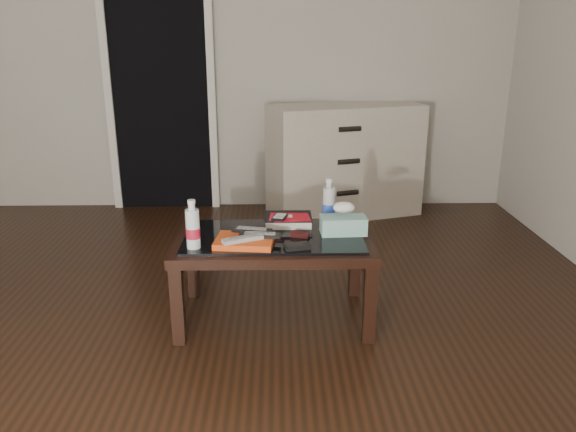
# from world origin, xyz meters

# --- Properties ---
(ground) EXTENTS (5.00, 5.00, 0.00)m
(ground) POSITION_xyz_m (0.00, 0.00, 0.00)
(ground) COLOR black
(ground) RESTS_ON ground
(doorway) EXTENTS (0.90, 0.08, 2.07)m
(doorway) POSITION_xyz_m (-0.40, 2.47, 1.02)
(doorway) COLOR black
(doorway) RESTS_ON ground
(coffee_table) EXTENTS (1.00, 0.60, 0.46)m
(coffee_table) POSITION_xyz_m (0.53, 0.44, 0.40)
(coffee_table) COLOR black
(coffee_table) RESTS_ON ground
(dresser) EXTENTS (1.29, 0.83, 0.90)m
(dresser) POSITION_xyz_m (1.10, 2.23, 0.45)
(dresser) COLOR beige
(dresser) RESTS_ON ground
(magazines) EXTENTS (0.30, 0.24, 0.03)m
(magazines) POSITION_xyz_m (0.39, 0.32, 0.48)
(magazines) COLOR #D74714
(magazines) RESTS_ON coffee_table
(remote_silver) EXTENTS (0.20, 0.13, 0.02)m
(remote_silver) POSITION_xyz_m (0.39, 0.28, 0.50)
(remote_silver) COLOR #A0A1A5
(remote_silver) RESTS_ON magazines
(remote_black_front) EXTENTS (0.20, 0.07, 0.02)m
(remote_black_front) POSITION_xyz_m (0.47, 0.33, 0.50)
(remote_black_front) COLOR black
(remote_black_front) RESTS_ON magazines
(remote_black_back) EXTENTS (0.21, 0.09, 0.02)m
(remote_black_back) POSITION_xyz_m (0.42, 0.40, 0.50)
(remote_black_back) COLOR black
(remote_black_back) RESTS_ON magazines
(textbook) EXTENTS (0.25, 0.20, 0.05)m
(textbook) POSITION_xyz_m (0.61, 0.61, 0.48)
(textbook) COLOR black
(textbook) RESTS_ON coffee_table
(dvd_mailers) EXTENTS (0.20, 0.15, 0.01)m
(dvd_mailers) POSITION_xyz_m (0.61, 0.59, 0.51)
(dvd_mailers) COLOR red
(dvd_mailers) RESTS_ON textbook
(ipod) EXTENTS (0.09, 0.12, 0.02)m
(ipod) POSITION_xyz_m (0.57, 0.55, 0.52)
(ipod) COLOR black
(ipod) RESTS_ON dvd_mailers
(flip_phone) EXTENTS (0.10, 0.07, 0.02)m
(flip_phone) POSITION_xyz_m (0.67, 0.41, 0.47)
(flip_phone) COLOR black
(flip_phone) RESTS_ON coffee_table
(wallet) EXTENTS (0.13, 0.10, 0.02)m
(wallet) POSITION_xyz_m (0.65, 0.25, 0.47)
(wallet) COLOR black
(wallet) RESTS_ON coffee_table
(water_bottle_left) EXTENTS (0.07, 0.07, 0.24)m
(water_bottle_left) POSITION_xyz_m (0.15, 0.27, 0.58)
(water_bottle_left) COLOR white
(water_bottle_left) RESTS_ON coffee_table
(water_bottle_right) EXTENTS (0.07, 0.07, 0.24)m
(water_bottle_right) POSITION_xyz_m (0.83, 0.65, 0.58)
(water_bottle_right) COLOR silver
(water_bottle_right) RESTS_ON coffee_table
(tissue_box) EXTENTS (0.24, 0.13, 0.09)m
(tissue_box) POSITION_xyz_m (0.89, 0.46, 0.51)
(tissue_box) COLOR teal
(tissue_box) RESTS_ON coffee_table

